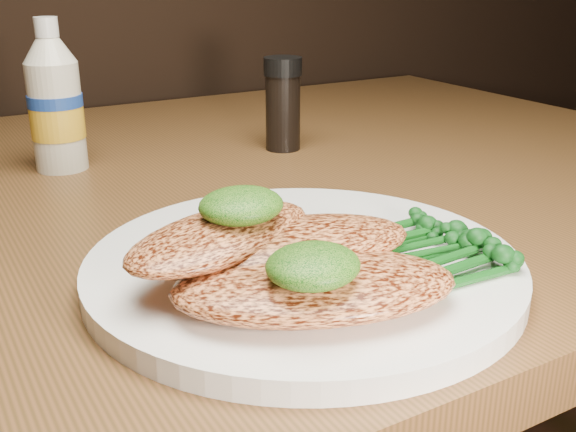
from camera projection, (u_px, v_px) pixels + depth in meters
plate at (303, 266)px, 0.47m from camera, size 0.29×0.29×0.02m
chicken_front at (315, 286)px, 0.39m from camera, size 0.19×0.14×0.03m
chicken_mid at (294, 244)px, 0.43m from camera, size 0.17×0.11×0.02m
chicken_back at (222, 236)px, 0.42m from camera, size 0.16×0.12×0.02m
pesto_front at (313, 266)px, 0.37m from camera, size 0.07×0.06×0.02m
pesto_back at (241, 205)px, 0.42m from camera, size 0.06×0.06×0.02m
broccolini_bundle at (401, 251)px, 0.44m from camera, size 0.14×0.11×0.02m
mayo_bottle at (54, 96)px, 0.68m from camera, size 0.06×0.06×0.15m
pepper_grinder at (283, 104)px, 0.77m from camera, size 0.05×0.05×0.10m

